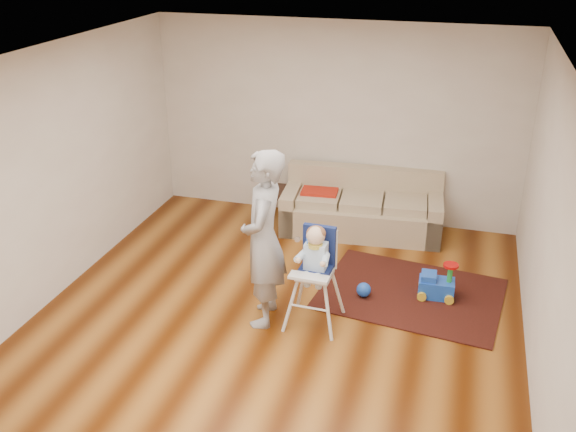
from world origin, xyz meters
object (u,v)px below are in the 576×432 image
(high_chair, at_px, (315,278))
(adult, at_px, (264,239))
(toy_ball, at_px, (364,290))
(ride_on_toy, at_px, (437,279))
(side_table, at_px, (278,207))
(sofa, at_px, (362,204))

(high_chair, xyz_separation_m, adult, (-0.52, -0.07, 0.40))
(toy_ball, distance_m, adult, 1.43)
(ride_on_toy, height_order, adult, adult)
(adult, bearing_deg, side_table, -175.60)
(high_chair, bearing_deg, toy_ball, 58.62)
(adult, bearing_deg, ride_on_toy, 109.42)
(toy_ball, height_order, high_chair, high_chair)
(toy_ball, bearing_deg, adult, -143.13)
(toy_ball, xyz_separation_m, high_chair, (-0.41, -0.62, 0.44))
(ride_on_toy, height_order, toy_ball, ride_on_toy)
(side_table, xyz_separation_m, ride_on_toy, (2.24, -1.34, -0.03))
(sofa, distance_m, side_table, 1.15)
(ride_on_toy, xyz_separation_m, high_chair, (-1.18, -0.85, 0.31))
(sofa, height_order, ride_on_toy, sofa)
(toy_ball, relative_size, adult, 0.09)
(sofa, relative_size, high_chair, 1.94)
(ride_on_toy, bearing_deg, toy_ball, -166.12)
(side_table, relative_size, high_chair, 0.46)
(sofa, bearing_deg, ride_on_toy, -57.33)
(sofa, relative_size, toy_ball, 13.30)
(ride_on_toy, bearing_deg, high_chair, -146.71)
(sofa, bearing_deg, toy_ball, -83.56)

